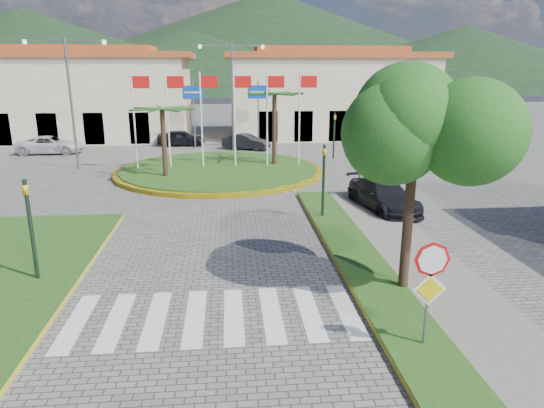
{
  "coord_description": "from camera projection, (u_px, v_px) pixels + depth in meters",
  "views": [
    {
      "loc": [
        0.56,
        -7.43,
        6.25
      ],
      "look_at": [
        1.97,
        8.0,
        1.87
      ],
      "focal_mm": 32.0,
      "sensor_mm": 36.0,
      "label": 1
    }
  ],
  "objects": [
    {
      "name": "roundabout_island",
      "position": [
        219.0,
        170.0,
        29.81
      ],
      "size": [
        12.7,
        12.7,
        6.0
      ],
      "color": "yellow",
      "rests_on": "ground"
    },
    {
      "name": "street_lamp_centre",
      "position": [
        232.0,
        91.0,
        36.38
      ],
      "size": [
        4.8,
        0.16,
        8.0
      ],
      "color": "slate",
      "rests_on": "ground"
    },
    {
      "name": "car_side_right",
      "position": [
        383.0,
        195.0,
        21.85
      ],
      "size": [
        2.72,
        4.93,
        1.35
      ],
      "primitive_type": "imported",
      "rotation": [
        0.0,
        0.0,
        0.19
      ],
      "color": "black",
      "rests_on": "ground"
    },
    {
      "name": "direction_sign_west",
      "position": [
        193.0,
        104.0,
        37.31
      ],
      "size": [
        1.6,
        0.14,
        5.2
      ],
      "color": "slate",
      "rests_on": "ground"
    },
    {
      "name": "hill_near_back",
      "position": [
        186.0,
        60.0,
        130.28
      ],
      "size": [
        110.0,
        110.0,
        16.0
      ],
      "primitive_type": "cone",
      "color": "black",
      "rests_on": "ground"
    },
    {
      "name": "street_lamp_west",
      "position": [
        71.0,
        97.0,
        29.75
      ],
      "size": [
        4.8,
        0.16,
        8.0
      ],
      "color": "slate",
      "rests_on": "ground"
    },
    {
      "name": "car_dark_b",
      "position": [
        246.0,
        142.0,
        38.02
      ],
      "size": [
        3.88,
        2.69,
        1.21
      ],
      "primitive_type": "imported",
      "rotation": [
        0.0,
        0.0,
        1.14
      ],
      "color": "black",
      "rests_on": "ground"
    },
    {
      "name": "traffic_light_far",
      "position": [
        334.0,
        131.0,
        33.86
      ],
      "size": [
        0.18,
        0.15,
        3.2
      ],
      "color": "black",
      "rests_on": "ground"
    },
    {
      "name": "verge_right",
      "position": [
        419.0,
        347.0,
        11.09
      ],
      "size": [
        1.6,
        28.0,
        0.18
      ],
      "primitive_type": "cube",
      "color": "#1E4313",
      "rests_on": "ground"
    },
    {
      "name": "deciduous_tree",
      "position": [
        417.0,
        110.0,
        12.64
      ],
      "size": [
        3.6,
        3.6,
        6.8
      ],
      "color": "black",
      "rests_on": "ground"
    },
    {
      "name": "traffic_light_right",
      "position": [
        324.0,
        175.0,
        20.14
      ],
      "size": [
        0.15,
        0.18,
        3.2
      ],
      "color": "black",
      "rests_on": "ground"
    },
    {
      "name": "stop_sign",
      "position": [
        430.0,
        279.0,
        10.6
      ],
      "size": [
        0.8,
        0.11,
        2.65
      ],
      "color": "slate",
      "rests_on": "ground"
    },
    {
      "name": "building_right",
      "position": [
        328.0,
        93.0,
        45.0
      ],
      "size": [
        19.08,
        9.54,
        8.05
      ],
      "color": "beige",
      "rests_on": "ground"
    },
    {
      "name": "hill_far_mid",
      "position": [
        269.0,
        40.0,
        159.32
      ],
      "size": [
        180.0,
        180.0,
        30.0
      ],
      "primitive_type": "cone",
      "color": "black",
      "rests_on": "ground"
    },
    {
      "name": "sidewalk_right",
      "position": [
        469.0,
        344.0,
        11.2
      ],
      "size": [
        4.0,
        28.0,
        0.15
      ],
      "primitive_type": "cube",
      "color": "gray",
      "rests_on": "ground"
    },
    {
      "name": "crosswalk",
      "position": [
        211.0,
        316.0,
        12.6
      ],
      "size": [
        8.0,
        3.0,
        0.01
      ],
      "primitive_type": "cube",
      "color": "silver",
      "rests_on": "ground"
    },
    {
      "name": "white_van",
      "position": [
        50.0,
        145.0,
        36.22
      ],
      "size": [
        4.78,
        2.3,
        1.31
      ],
      "primitive_type": "imported",
      "rotation": [
        0.0,
        0.0,
        1.6
      ],
      "color": "silver",
      "rests_on": "ground"
    },
    {
      "name": "car_dark_a",
      "position": [
        181.0,
        138.0,
        39.85
      ],
      "size": [
        3.9,
        1.71,
        1.31
      ],
      "primitive_type": "imported",
      "rotation": [
        0.0,
        0.0,
        1.53
      ],
      "color": "black",
      "rests_on": "ground"
    },
    {
      "name": "traffic_light_left",
      "position": [
        30.0,
        222.0,
        14.01
      ],
      "size": [
        0.15,
        0.18,
        3.2
      ],
      "color": "black",
      "rests_on": "ground"
    },
    {
      "name": "hill_far_west",
      "position": [
        26.0,
        50.0,
        135.09
      ],
      "size": [
        140.0,
        140.0,
        22.0
      ],
      "primitive_type": "cone",
      "color": "black",
      "rests_on": "ground"
    },
    {
      "name": "direction_sign_east",
      "position": [
        258.0,
        103.0,
        37.75
      ],
      "size": [
        1.6,
        0.14,
        5.2
      ],
      "color": "slate",
      "rests_on": "ground"
    },
    {
      "name": "hill_far_east",
      "position": [
        463.0,
        57.0,
        141.83
      ],
      "size": [
        120.0,
        120.0,
        18.0
      ],
      "primitive_type": "cone",
      "color": "black",
      "rests_on": "ground"
    },
    {
      "name": "building_left",
      "position": [
        62.0,
        95.0,
        42.89
      ],
      "size": [
        23.32,
        9.54,
        8.05
      ],
      "color": "beige",
      "rests_on": "ground"
    }
  ]
}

